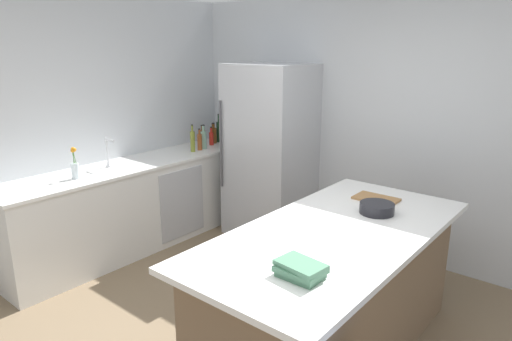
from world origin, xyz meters
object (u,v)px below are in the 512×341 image
(syrup_bottle, at_px, (202,137))
(olive_oil_bottle, at_px, (193,141))
(flower_vase, at_px, (75,167))
(refrigerator, at_px, (270,152))
(whiskey_bottle, at_px, (213,135))
(wine_bottle, at_px, (219,131))
(hot_sauce_bottle, at_px, (211,138))
(mixing_bowl, at_px, (377,208))
(cookbook_stack, at_px, (301,270))
(gin_bottle, at_px, (204,139))
(kitchen_island, at_px, (332,291))
(sink_faucet, at_px, (108,152))
(vinegar_bottle, at_px, (200,142))
(cutting_board, at_px, (376,199))

(syrup_bottle, height_order, olive_oil_bottle, olive_oil_bottle)
(flower_vase, bearing_deg, syrup_bottle, 94.27)
(refrigerator, relative_size, whiskey_bottle, 7.57)
(wine_bottle, xyz_separation_m, olive_oil_bottle, (0.14, -0.59, -0.02))
(hot_sauce_bottle, bearing_deg, mixing_bowl, -18.82)
(flower_vase, height_order, cookbook_stack, flower_vase)
(syrup_bottle, bearing_deg, gin_bottle, -39.06)
(kitchen_island, bearing_deg, sink_faucet, -179.02)
(olive_oil_bottle, relative_size, cookbook_stack, 1.15)
(refrigerator, distance_m, olive_oil_bottle, 0.90)
(whiskey_bottle, bearing_deg, refrigerator, -4.26)
(sink_faucet, bearing_deg, vinegar_bottle, 82.88)
(cutting_board, bearing_deg, kitchen_island, -85.27)
(hot_sauce_bottle, relative_size, gin_bottle, 0.80)
(gin_bottle, distance_m, cutting_board, 2.41)
(sink_faucet, height_order, vinegar_bottle, sink_faucet)
(wine_bottle, xyz_separation_m, cutting_board, (2.50, -0.80, -0.14))
(olive_oil_bottle, bearing_deg, flower_vase, -91.02)
(flower_vase, xyz_separation_m, syrup_bottle, (-0.13, 1.73, -0.00))
(whiskey_bottle, distance_m, cookbook_stack, 3.47)
(syrup_bottle, bearing_deg, hot_sauce_bottle, 52.29)
(wine_bottle, xyz_separation_m, vinegar_bottle, (0.14, -0.48, -0.04))
(wine_bottle, xyz_separation_m, hot_sauce_bottle, (0.06, -0.20, -0.05))
(hot_sauce_bottle, bearing_deg, kitchen_island, -28.29)
(refrigerator, distance_m, wine_bottle, 0.96)
(refrigerator, distance_m, sink_faucet, 1.71)
(refrigerator, relative_size, syrup_bottle, 7.63)
(vinegar_bottle, distance_m, mixing_bowl, 2.56)
(gin_bottle, xyz_separation_m, olive_oil_bottle, (0.02, -0.19, 0.01))
(gin_bottle, relative_size, cutting_board, 0.84)
(syrup_bottle, bearing_deg, mixing_bowl, -16.68)
(hot_sauce_bottle, bearing_deg, syrup_bottle, -127.71)
(whiskey_bottle, height_order, mixing_bowl, whiskey_bottle)
(refrigerator, distance_m, whiskey_bottle, 0.95)
(hot_sauce_bottle, xyz_separation_m, olive_oil_bottle, (0.09, -0.39, 0.04))
(vinegar_bottle, bearing_deg, mixing_bowl, -13.53)
(refrigerator, distance_m, hot_sauce_bottle, 0.88)
(whiskey_bottle, height_order, cookbook_stack, whiskey_bottle)
(vinegar_bottle, bearing_deg, cutting_board, -7.86)
(kitchen_island, distance_m, whiskey_bottle, 3.00)
(refrigerator, height_order, cookbook_stack, refrigerator)
(hot_sauce_bottle, distance_m, cookbook_stack, 3.36)
(refrigerator, height_order, vinegar_bottle, refrigerator)
(syrup_bottle, distance_m, cutting_board, 2.57)
(refrigerator, xyz_separation_m, wine_bottle, (-0.94, 0.17, 0.10))
(sink_faucet, relative_size, wine_bottle, 0.85)
(refrigerator, distance_m, gin_bottle, 0.85)
(olive_oil_bottle, bearing_deg, kitchen_island, -21.67)
(refrigerator, bearing_deg, sink_faucet, -123.24)
(kitchen_island, bearing_deg, refrigerator, 139.66)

